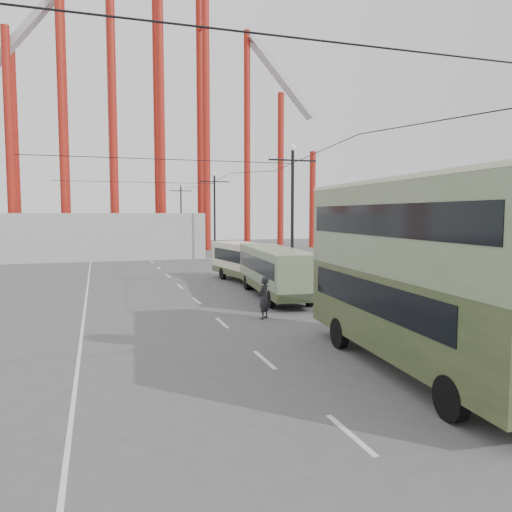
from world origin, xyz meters
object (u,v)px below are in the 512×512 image
object	(u,v)px
single_decker_cream	(249,261)
single_decker_green	(274,270)
double_decker_bus	(419,265)
pedestrian	(264,298)

from	to	relation	value
single_decker_cream	single_decker_green	bearing A→B (deg)	-99.82
double_decker_bus	pedestrian	world-z (taller)	double_decker_bus
double_decker_bus	pedestrian	size ratio (longest dim) A/B	5.69
single_decker_green	single_decker_cream	xyz separation A→B (m)	(0.29, 6.23, -0.06)
double_decker_bus	single_decker_green	size ratio (longest dim) A/B	1.09
single_decker_green	single_decker_cream	bearing A→B (deg)	92.81
single_decker_cream	pedestrian	xyz separation A→B (m)	(-2.87, -11.92, -0.57)
single_decker_cream	pedestrian	world-z (taller)	single_decker_cream
double_decker_bus	single_decker_green	bearing A→B (deg)	92.12
single_decker_cream	pedestrian	bearing A→B (deg)	-110.67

